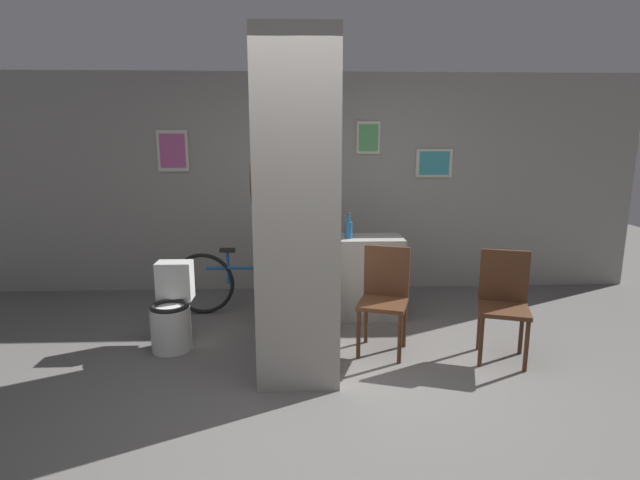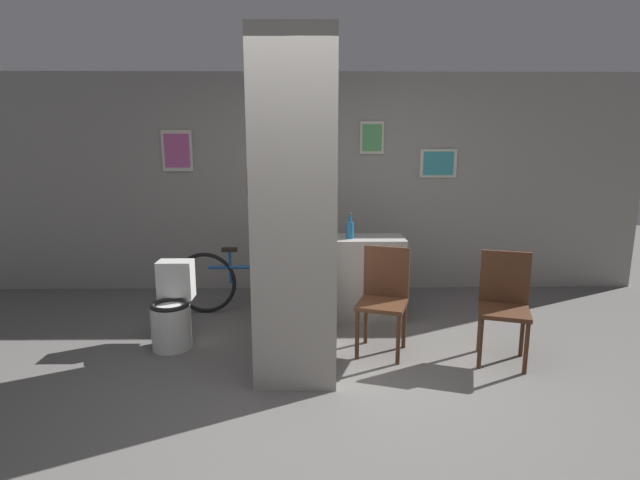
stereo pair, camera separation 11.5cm
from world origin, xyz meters
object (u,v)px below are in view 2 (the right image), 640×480
Objects in this scene: chair_by_doorway at (504,302)px; bottle_tall at (350,229)px; chair_near_pillar at (384,295)px; toilet at (173,311)px; bicycle at (256,281)px.

chair_by_doorway is 1.63m from bottle_tall.
bottle_tall is at bearing 125.15° from chair_near_pillar.
bottle_tall reaches higher than chair_near_pillar.
toilet is 1.88m from bottle_tall.
chair_near_pillar is at bearing -73.00° from bottle_tall.
bicycle is (-1.22, 0.98, -0.16)m from chair_near_pillar.
toilet is at bearing -168.90° from chair_by_doorway.
chair_near_pillar is at bearing -173.31° from chair_by_doorway.
bicycle is 1.17m from bottle_tall.
chair_by_doorway is 2.51m from bicycle.
toilet reaches higher than bicycle.
toilet is at bearing -128.01° from bicycle.
toilet is 2.84× the size of bottle_tall.
chair_near_pillar is at bearing -38.83° from bicycle.
chair_near_pillar is (1.88, -0.14, 0.19)m from toilet.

